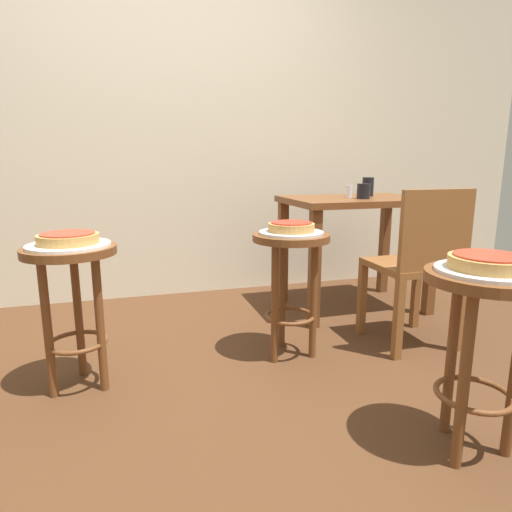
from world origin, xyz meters
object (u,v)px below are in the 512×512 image
object	(u,v)px
cup_far_edge	(368,187)
condiment_shaker	(349,191)
stool_leftside	(291,266)
wooden_chair	(419,262)
cup_near_edge	(363,191)
pizza_leftside	(291,227)
pizza_middle	(68,238)
dining_table	(355,218)
serving_plate_foreground	(488,271)
serving_plate_middle	(69,245)
pizza_foreground	(489,262)
serving_plate_leftside	(291,233)
stool_middle	(72,284)
stool_foreground	(482,321)

from	to	relation	value
cup_far_edge	condiment_shaker	distance (m)	0.20
stool_leftside	condiment_shaker	xyz separation A→B (m)	(0.62, 0.58, 0.32)
wooden_chair	cup_near_edge	bearing A→B (deg)	91.23
pizza_leftside	cup_near_edge	bearing A→B (deg)	35.78
wooden_chair	pizza_middle	bearing A→B (deg)	178.42
pizza_middle	dining_table	world-z (taller)	dining_table
serving_plate_foreground	wooden_chair	size ratio (longest dim) A/B	0.38
serving_plate_middle	pizza_middle	distance (m)	0.03
serving_plate_middle	pizza_leftside	distance (m)	1.01
pizza_foreground	cup_near_edge	world-z (taller)	cup_near_edge
wooden_chair	serving_plate_leftside	bearing A→B (deg)	172.27
pizza_foreground	pizza_leftside	distance (m)	0.96
pizza_middle	dining_table	size ratio (longest dim) A/B	0.27
serving_plate_leftside	dining_table	xyz separation A→B (m)	(0.68, 0.59, -0.02)
serving_plate_middle	cup_far_edge	world-z (taller)	cup_far_edge
serving_plate_foreground	stool_middle	world-z (taller)	serving_plate_foreground
pizza_leftside	condiment_shaker	distance (m)	0.86
pizza_middle	cup_near_edge	distance (m)	1.76
condiment_shaker	dining_table	bearing A→B (deg)	8.61
stool_foreground	pizza_middle	distance (m)	1.59
pizza_middle	serving_plate_foreground	bearing A→B (deg)	-32.91
pizza_leftside	stool_middle	bearing A→B (deg)	-177.39
dining_table	cup_far_edge	world-z (taller)	cup_far_edge
serving_plate_middle	dining_table	bearing A→B (deg)	20.73
pizza_foreground	cup_near_edge	bearing A→B (deg)	75.78
serving_plate_foreground	pizza_leftside	size ratio (longest dim) A/B	1.42
serving_plate_leftside	serving_plate_foreground	bearing A→B (deg)	-70.62
pizza_middle	wooden_chair	size ratio (longest dim) A/B	0.29
stool_foreground	cup_far_edge	world-z (taller)	cup_far_edge
stool_leftside	cup_far_edge	xyz separation A→B (m)	(0.81, 0.67, 0.34)
serving_plate_middle	cup_near_edge	world-z (taller)	cup_near_edge
pizza_foreground	stool_foreground	bearing A→B (deg)	-45.00
serving_plate_leftside	pizza_leftside	distance (m)	0.03
stool_middle	dining_table	size ratio (longest dim) A/B	0.69
cup_near_edge	cup_far_edge	xyz separation A→B (m)	(0.14, 0.18, 0.02)
serving_plate_foreground	pizza_foreground	xyz separation A→B (m)	(-0.00, 0.00, 0.03)
stool_foreground	dining_table	world-z (taller)	dining_table
pizza_leftside	pizza_foreground	bearing A→B (deg)	-70.62
wooden_chair	stool_middle	bearing A→B (deg)	178.42
cup_near_edge	cup_far_edge	distance (m)	0.23
dining_table	wooden_chair	size ratio (longest dim) A/B	1.08
stool_middle	condiment_shaker	size ratio (longest dim) A/B	7.86
cup_near_edge	wooden_chair	xyz separation A→B (m)	(0.01, -0.57, -0.33)
pizza_leftside	cup_far_edge	size ratio (longest dim) A/B	1.80
condiment_shaker	wooden_chair	size ratio (longest dim) A/B	0.09
serving_plate_foreground	pizza_leftside	distance (m)	0.96
stool_foreground	serving_plate_middle	xyz separation A→B (m)	(-1.32, 0.86, 0.17)
wooden_chair	dining_table	bearing A→B (deg)	89.63
stool_foreground	condiment_shaker	xyz separation A→B (m)	(0.31, 1.49, 0.32)
serving_plate_foreground	stool_middle	bearing A→B (deg)	147.09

